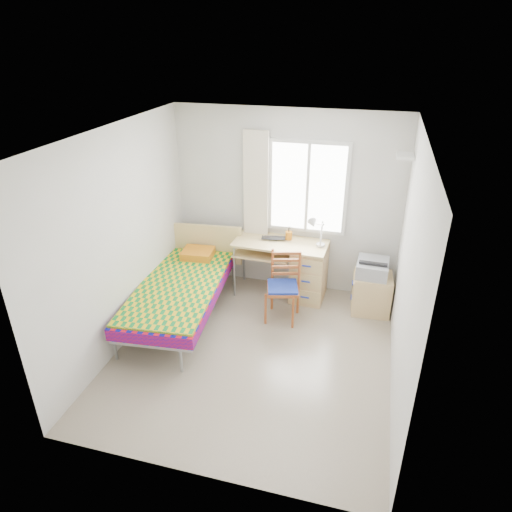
{
  "coord_description": "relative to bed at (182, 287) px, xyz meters",
  "views": [
    {
      "loc": [
        1.17,
        -4.24,
        3.5
      ],
      "look_at": [
        -0.12,
        0.55,
        1.02
      ],
      "focal_mm": 32.0,
      "sensor_mm": 36.0,
      "label": 1
    }
  ],
  "objects": [
    {
      "name": "floor",
      "position": [
        1.11,
        -0.51,
        -0.46
      ],
      "size": [
        3.5,
        3.5,
        0.0
      ],
      "primitive_type": "plane",
      "color": "#BCAD93",
      "rests_on": "ground"
    },
    {
      "name": "ceiling",
      "position": [
        1.11,
        -0.51,
        2.14
      ],
      "size": [
        3.5,
        3.5,
        0.0
      ],
      "primitive_type": "plane",
      "rotation": [
        3.14,
        0.0,
        0.0
      ],
      "color": "white",
      "rests_on": "wall_back"
    },
    {
      "name": "wall_back",
      "position": [
        1.11,
        1.24,
        0.84
      ],
      "size": [
        3.2,
        0.0,
        3.2
      ],
      "primitive_type": "plane",
      "rotation": [
        1.57,
        0.0,
        0.0
      ],
      "color": "silver",
      "rests_on": "ground"
    },
    {
      "name": "wall_left",
      "position": [
        -0.49,
        -0.51,
        0.84
      ],
      "size": [
        0.0,
        3.5,
        3.5
      ],
      "primitive_type": "plane",
      "rotation": [
        1.57,
        0.0,
        1.57
      ],
      "color": "silver",
      "rests_on": "ground"
    },
    {
      "name": "wall_right",
      "position": [
        2.71,
        -0.51,
        0.84
      ],
      "size": [
        0.0,
        3.5,
        3.5
      ],
      "primitive_type": "plane",
      "rotation": [
        1.57,
        0.0,
        -1.57
      ],
      "color": "silver",
      "rests_on": "ground"
    },
    {
      "name": "window",
      "position": [
        1.41,
        1.21,
        1.09
      ],
      "size": [
        1.1,
        0.04,
        1.3
      ],
      "color": "white",
      "rests_on": "wall_back"
    },
    {
      "name": "curtain",
      "position": [
        0.69,
        1.17,
        0.99
      ],
      "size": [
        0.35,
        0.05,
        1.7
      ],
      "primitive_type": "cube",
      "color": "beige",
      "rests_on": "wall_back"
    },
    {
      "name": "floating_shelf",
      "position": [
        2.6,
        0.89,
        1.69
      ],
      "size": [
        0.2,
        0.32,
        0.03
      ],
      "primitive_type": "cube",
      "color": "white",
      "rests_on": "wall_right"
    },
    {
      "name": "bed",
      "position": [
        0.0,
        0.0,
        0.0
      ],
      "size": [
        1.2,
        2.26,
        0.94
      ],
      "rotation": [
        0.0,
        0.0,
        0.09
      ],
      "color": "#9A9DA2",
      "rests_on": "floor"
    },
    {
      "name": "desk",
      "position": [
        1.46,
        0.94,
        -0.01
      ],
      "size": [
        1.33,
        0.65,
        0.82
      ],
      "rotation": [
        0.0,
        0.0,
        -0.04
      ],
      "color": "#DFBD75",
      "rests_on": "floor"
    },
    {
      "name": "chair",
      "position": [
        1.29,
        0.34,
        0.07
      ],
      "size": [
        0.49,
        0.49,
        0.94
      ],
      "rotation": [
        0.0,
        0.0,
        0.26
      ],
      "color": "#A35C1F",
      "rests_on": "floor"
    },
    {
      "name": "cabinet",
      "position": [
        2.42,
        0.8,
        -0.18
      ],
      "size": [
        0.54,
        0.48,
        0.55
      ],
      "rotation": [
        0.0,
        0.0,
        0.06
      ],
      "color": "tan",
      "rests_on": "floor"
    },
    {
      "name": "printer",
      "position": [
        2.39,
        0.83,
        0.19
      ],
      "size": [
        0.42,
        0.48,
        0.2
      ],
      "rotation": [
        0.0,
        0.0,
        -0.03
      ],
      "color": "#93949A",
      "rests_on": "cabinet"
    },
    {
      "name": "laptop",
      "position": [
        1.0,
        0.97,
        0.37
      ],
      "size": [
        0.37,
        0.27,
        0.03
      ],
      "primitive_type": "imported",
      "rotation": [
        0.0,
        0.0,
        0.17
      ],
      "color": "black",
      "rests_on": "desk"
    },
    {
      "name": "pen_cup",
      "position": [
        1.2,
        1.07,
        0.42
      ],
      "size": [
        0.1,
        0.1,
        0.12
      ],
      "primitive_type": "cylinder",
      "rotation": [
        0.0,
        0.0,
        0.09
      ],
      "color": "orange",
      "rests_on": "desk"
    },
    {
      "name": "task_lamp",
      "position": [
        1.6,
        0.84,
        0.66
      ],
      "size": [
        0.25,
        0.34,
        0.47
      ],
      "rotation": [
        0.0,
        0.0,
        -0.21
      ],
      "color": "white",
      "rests_on": "desk"
    },
    {
      "name": "book",
      "position": [
        0.93,
        0.96,
        0.13
      ],
      "size": [
        0.18,
        0.24,
        0.02
      ],
      "primitive_type": "imported",
      "rotation": [
        0.0,
        0.0,
        0.06
      ],
      "color": "gray",
      "rests_on": "desk"
    }
  ]
}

